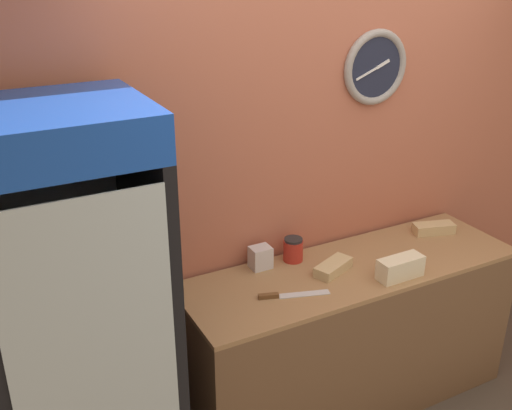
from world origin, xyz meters
TOP-DOWN VIEW (x-y plane):
  - wall_back at (0.00, 1.20)m, footprint 5.20×0.10m
  - prep_counter at (0.00, 0.85)m, footprint 1.90×0.60m
  - beverage_cooler at (-1.47, 0.83)m, footprint 0.70×0.73m
  - sandwich_stack_bottom at (0.15, 0.65)m, footprint 0.25×0.10m
  - sandwich_stack_middle at (0.15, 0.65)m, footprint 0.25×0.10m
  - sandwich_flat_left at (-0.13, 0.86)m, footprint 0.26×0.18m
  - sandwich_flat_right at (0.68, 0.97)m, footprint 0.26×0.16m
  - chefs_knife at (-0.48, 0.77)m, footprint 0.35×0.14m
  - condiment_jar at (-0.25, 1.07)m, footprint 0.11×0.11m
  - napkin_dispenser at (-0.44, 1.08)m, footprint 0.11×0.09m

SIDE VIEW (x-z plane):
  - prep_counter at x=0.00m, z-range 0.00..0.89m
  - chefs_knife at x=-0.48m, z-range 0.88..0.91m
  - sandwich_flat_left at x=-0.13m, z-range 0.89..0.94m
  - sandwich_stack_bottom at x=0.15m, z-range 0.89..0.94m
  - sandwich_flat_right at x=0.68m, z-range 0.89..0.95m
  - napkin_dispenser at x=-0.44m, z-range 0.89..1.01m
  - condiment_jar at x=-0.25m, z-range 0.89..1.02m
  - sandwich_stack_middle at x=0.15m, z-range 0.94..1.00m
  - beverage_cooler at x=-1.47m, z-range 0.09..2.05m
  - wall_back at x=0.00m, z-range 0.01..2.71m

